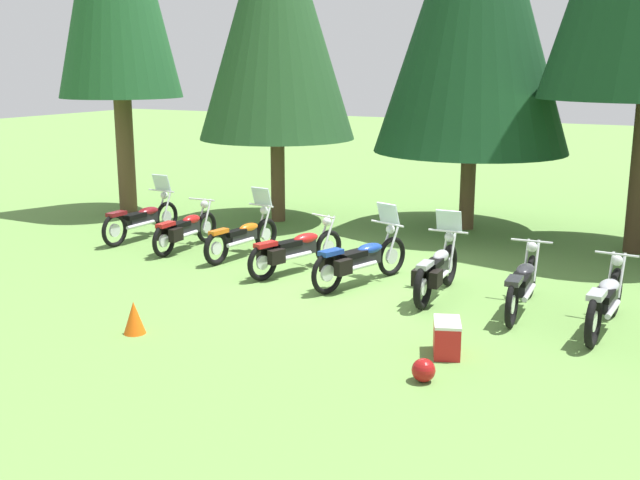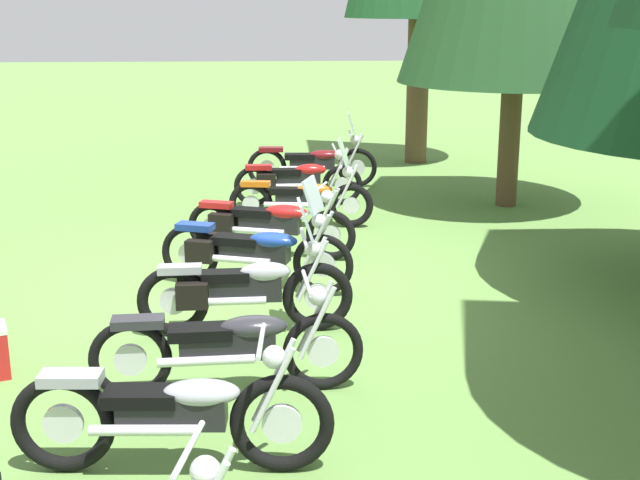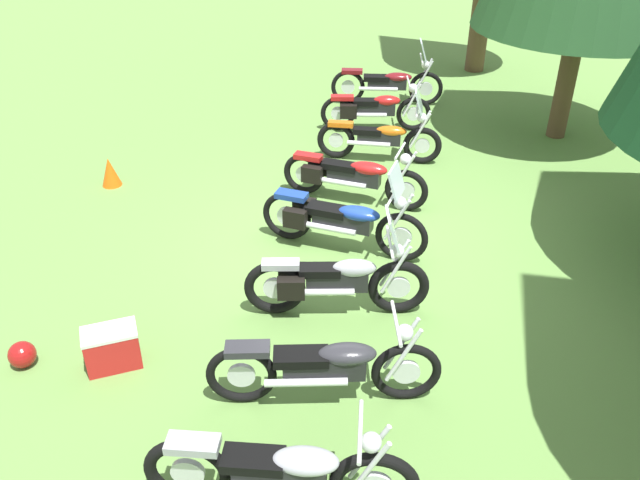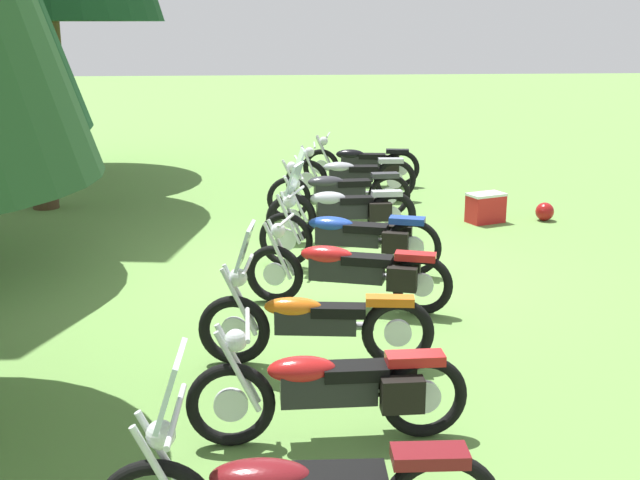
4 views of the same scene
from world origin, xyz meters
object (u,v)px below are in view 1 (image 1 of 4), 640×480
motorcycle_6 (523,283)px  pine_tree_1 (276,11)px  motorcycle_5 (437,270)px  motorcycle_2 (243,236)px  motorcycle_3 (295,249)px  motorcycle_0 (143,218)px  motorcycle_7 (606,300)px  picnic_cooler (447,338)px  dropped_helmet (423,370)px  traffic_cone (134,318)px  motorcycle_1 (185,229)px  motorcycle_4 (360,258)px

motorcycle_6 → pine_tree_1: (-7.00, 4.34, 4.56)m
motorcycle_5 → pine_tree_1: 8.35m
motorcycle_2 → motorcycle_3: motorcycle_2 is taller
motorcycle_0 → motorcycle_7: bearing=-96.4°
motorcycle_2 → picnic_cooler: size_ratio=3.30×
motorcycle_0 → dropped_helmet: 9.37m
motorcycle_6 → traffic_cone: 5.96m
motorcycle_2 → pine_tree_1: (-1.22, 3.45, 4.58)m
motorcycle_0 → traffic_cone: (3.90, -4.82, -0.24)m
motorcycle_7 → picnic_cooler: bearing=141.9°
motorcycle_0 → motorcycle_1: motorcycle_0 is taller
motorcycle_3 → traffic_cone: (-0.46, -3.94, -0.20)m
motorcycle_4 → picnic_cooler: motorcycle_4 is taller
motorcycle_1 → motorcycle_4: bearing=-98.9°
motorcycle_0 → motorcycle_3: bearing=-98.8°
motorcycle_6 → dropped_helmet: motorcycle_6 is taller
motorcycle_2 → pine_tree_1: bearing=27.1°
picnic_cooler → dropped_helmet: size_ratio=2.23×
motorcycle_3 → motorcycle_6: bearing=-76.2°
motorcycle_3 → motorcycle_7: bearing=-78.7°
motorcycle_1 → dropped_helmet: 7.93m
motorcycle_7 → dropped_helmet: (-1.72, -2.96, -0.32)m
motorcycle_1 → motorcycle_4: 4.37m
motorcycle_0 → picnic_cooler: bearing=-110.8°
motorcycle_0 → pine_tree_1: (1.64, 3.13, 4.55)m
motorcycle_6 → motorcycle_7: 1.32m
motorcycle_3 → motorcycle_5: size_ratio=1.02×
motorcycle_5 → motorcycle_6: bearing=-95.3°
motorcycle_3 → motorcycle_4: motorcycle_4 is taller
motorcycle_1 → motorcycle_3: bearing=-99.8°
motorcycle_3 → motorcycle_6: 4.29m
motorcycle_3 → motorcycle_5: 2.85m
motorcycle_4 → pine_tree_1: pine_tree_1 is taller
motorcycle_2 → motorcycle_7: (7.06, -1.24, 0.02)m
motorcycle_3 → traffic_cone: 3.98m
motorcycle_0 → pine_tree_1: 5.76m
motorcycle_1 → motorcycle_7: size_ratio=0.92×
motorcycle_7 → traffic_cone: motorcycle_7 is taller
motorcycle_7 → dropped_helmet: size_ratio=7.87×
traffic_cone → pine_tree_1: bearing=105.9°
motorcycle_6 → picnic_cooler: motorcycle_6 is taller
motorcycle_7 → traffic_cone: size_ratio=4.86×
motorcycle_2 → motorcycle_1: bearing=100.1°
motorcycle_0 → motorcycle_4: size_ratio=1.04×
traffic_cone → picnic_cooler: bearing=16.9°
motorcycle_3 → dropped_helmet: (3.84, -3.64, -0.30)m
motorcycle_1 → motorcycle_6: motorcycle_6 is taller
motorcycle_2 → picnic_cooler: bearing=-113.4°
picnic_cooler → motorcycle_5: bearing=112.0°
motorcycle_3 → pine_tree_1: bearing=52.4°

